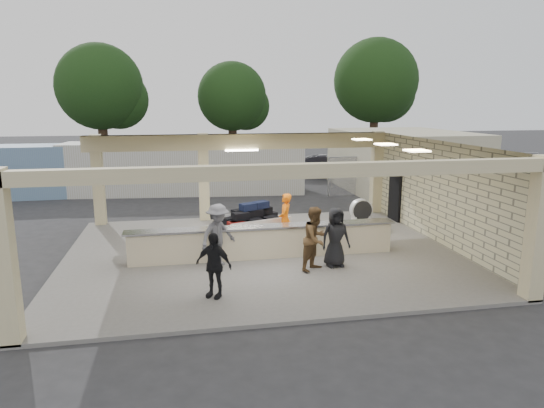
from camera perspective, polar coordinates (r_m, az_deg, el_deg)
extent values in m
plane|color=#29292C|center=(15.39, -1.30, -6.02)|extent=(120.00, 120.00, 0.00)
cube|color=slate|center=(15.37, -1.30, -5.84)|extent=(12.00, 10.00, 0.10)
cube|color=beige|center=(14.70, -1.36, 7.08)|extent=(12.00, 10.00, 0.02)
cube|color=beige|center=(16.98, 19.07, 1.12)|extent=(0.02, 10.00, 3.50)
cube|color=black|center=(19.85, 14.25, 1.12)|extent=(0.10, 0.95, 2.10)
cube|color=beige|center=(19.40, -3.69, 7.34)|extent=(12.00, 0.50, 0.60)
cube|color=beige|center=(9.99, 3.26, 3.92)|extent=(12.00, 0.30, 0.30)
cube|color=beige|center=(19.66, -19.77, 2.61)|extent=(0.40, 0.40, 3.50)
cube|color=beige|center=(19.44, -8.04, 3.10)|extent=(0.40, 0.40, 3.50)
cube|color=beige|center=(21.13, 12.18, 3.65)|extent=(0.40, 0.40, 3.50)
cube|color=beige|center=(10.63, -29.06, -5.66)|extent=(0.40, 0.40, 3.50)
cube|color=beige|center=(13.00, 28.78, -2.64)|extent=(0.40, 0.40, 3.50)
cube|color=white|center=(19.19, -3.59, 6.33)|extent=(1.30, 0.12, 0.06)
cube|color=#FFEABF|center=(17.16, 10.51, 7.48)|extent=(0.55, 0.55, 0.04)
cube|color=#FFEABF|center=(15.32, 13.23, 6.85)|extent=(0.55, 0.55, 0.04)
cube|color=#FFEABF|center=(13.52, 16.66, 6.04)|extent=(0.55, 0.55, 0.04)
cube|color=beige|center=(14.76, -0.98, -4.58)|extent=(8.00, 0.50, 0.90)
cube|color=#B7B7BC|center=(14.62, -0.99, -2.70)|extent=(8.20, 0.58, 0.06)
cube|color=white|center=(16.54, -2.28, -2.46)|extent=(2.54, 1.98, 0.11)
cylinder|color=black|center=(15.83, -4.31, -4.48)|extent=(0.22, 0.37, 0.36)
cylinder|color=black|center=(16.69, -5.76, -3.65)|extent=(0.22, 0.37, 0.36)
cylinder|color=black|center=(16.64, 1.24, -3.64)|extent=(0.22, 0.37, 0.36)
cylinder|color=black|center=(17.46, -0.42, -2.89)|extent=(0.22, 0.37, 0.36)
cube|color=white|center=(17.08, -3.32, -1.40)|extent=(2.12, 0.76, 0.27)
cube|color=white|center=(15.93, -1.17, -2.36)|extent=(2.12, 0.76, 0.27)
cube|color=black|center=(15.96, -4.10, -2.39)|extent=(0.60, 0.49, 0.23)
cube|color=black|center=(16.23, -2.12, -2.13)|extent=(0.60, 0.49, 0.23)
cube|color=black|center=(16.52, -0.21, -1.87)|extent=(0.60, 0.49, 0.23)
cube|color=black|center=(16.43, -4.91, -1.99)|extent=(0.60, 0.49, 0.23)
cube|color=black|center=(16.69, -2.97, -1.74)|extent=(0.60, 0.49, 0.23)
cube|color=black|center=(16.97, -1.10, -1.50)|extent=(0.60, 0.49, 0.23)
cube|color=black|center=(16.06, -3.68, -1.42)|extent=(0.60, 0.49, 0.23)
cube|color=black|center=(16.49, -2.01, -1.05)|extent=(0.60, 0.49, 0.23)
cube|color=black|center=(16.84, -0.96, -0.76)|extent=(0.60, 0.49, 0.23)
cube|color=black|center=(16.52, -3.81, -1.04)|extent=(0.60, 0.49, 0.23)
cube|color=black|center=(16.31, -2.85, -0.33)|extent=(0.60, 0.49, 0.23)
cube|color=black|center=(16.63, -1.35, -0.08)|extent=(0.60, 0.49, 0.23)
cube|color=#590F0C|center=(15.85, -4.25, -2.50)|extent=(0.60, 0.49, 0.23)
cube|color=black|center=(17.10, -0.31, -1.39)|extent=(0.60, 0.49, 0.23)
cube|color=black|center=(16.75, -2.85, -0.84)|extent=(0.60, 0.49, 0.23)
cylinder|color=white|center=(19.17, 10.44, -0.68)|extent=(0.87, 0.32, 0.86)
cylinder|color=black|center=(19.17, 10.44, -0.68)|extent=(0.78, 0.35, 0.77)
cube|color=white|center=(19.15, 9.59, -1.83)|extent=(0.06, 0.48, 0.29)
cube|color=white|center=(19.36, 11.19, -1.75)|extent=(0.06, 0.48, 0.29)
imported|color=orange|center=(15.89, 1.55, -1.83)|extent=(0.53, 0.71, 1.73)
imported|color=brown|center=(13.58, 5.15, -4.08)|extent=(0.93, 0.86, 1.81)
imported|color=black|center=(11.80, -6.89, -7.14)|extent=(0.98, 0.79, 1.60)
imported|color=#55555A|center=(13.99, -6.37, -3.64)|extent=(1.20, 0.99, 1.81)
imported|color=black|center=(13.97, 7.49, -3.88)|extent=(0.87, 0.41, 1.72)
imported|color=silver|center=(29.74, 12.51, 3.70)|extent=(4.96, 3.69, 1.28)
imported|color=silver|center=(31.48, 13.13, 4.11)|extent=(4.29, 3.10, 1.27)
imported|color=black|center=(31.23, 6.57, 4.42)|extent=(4.54, 2.94, 1.43)
cube|color=silver|center=(25.97, -10.20, 4.20)|extent=(12.56, 3.70, 2.68)
cylinder|color=gray|center=(24.87, 6.64, 3.18)|extent=(0.06, 0.06, 2.00)
cylinder|color=gray|center=(25.54, 10.93, 3.27)|extent=(0.06, 0.06, 2.00)
cylinder|color=gray|center=(26.34, 14.99, 3.34)|extent=(0.06, 0.06, 2.00)
cylinder|color=gray|center=(27.27, 18.78, 3.39)|extent=(0.06, 0.06, 2.00)
cylinder|color=gray|center=(28.30, 22.32, 3.42)|extent=(0.06, 0.06, 2.00)
cylinder|color=gray|center=(29.44, 25.59, 3.44)|extent=(0.06, 0.06, 2.00)
cylinder|color=gray|center=(30.67, 28.61, 3.45)|extent=(0.06, 0.06, 2.00)
cube|color=gray|center=(27.27, 18.78, 3.39)|extent=(12.00, 0.02, 2.00)
cylinder|color=gray|center=(27.15, 18.93, 5.48)|extent=(12.00, 0.05, 0.05)
cylinder|color=#382619|center=(38.93, -19.24, 7.58)|extent=(0.70, 0.70, 4.50)
sphere|color=black|center=(38.86, -19.61, 12.87)|extent=(6.30, 6.30, 6.30)
sphere|color=black|center=(39.29, -17.63, 11.67)|extent=(4.50, 4.50, 4.50)
cylinder|color=#382619|center=(40.77, -4.65, 8.01)|extent=(0.70, 0.70, 4.00)
sphere|color=black|center=(40.69, -4.73, 12.51)|extent=(5.60, 5.60, 5.60)
sphere|color=black|center=(41.43, -3.11, 11.42)|extent=(4.00, 4.00, 4.00)
cylinder|color=#382619|center=(42.78, 11.87, 8.65)|extent=(0.70, 0.70, 5.00)
sphere|color=black|center=(42.76, 12.11, 14.01)|extent=(7.00, 7.00, 7.00)
sphere|color=black|center=(43.75, 13.22, 12.59)|extent=(5.00, 5.00, 5.00)
cube|color=beige|center=(27.37, 15.10, 4.91)|extent=(6.00, 8.00, 3.20)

